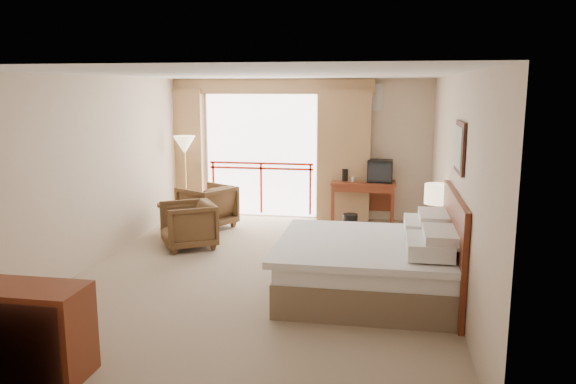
% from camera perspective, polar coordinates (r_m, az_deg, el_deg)
% --- Properties ---
extents(floor, '(7.00, 7.00, 0.00)m').
position_cam_1_polar(floor, '(7.90, -2.54, -8.11)').
color(floor, gray).
rests_on(floor, ground).
extents(ceiling, '(7.00, 7.00, 0.00)m').
position_cam_1_polar(ceiling, '(7.49, -2.71, 11.86)').
color(ceiling, white).
rests_on(ceiling, wall_back).
extents(wall_back, '(5.00, 0.00, 5.00)m').
position_cam_1_polar(wall_back, '(10.99, 1.35, 4.41)').
color(wall_back, '#CAB094').
rests_on(wall_back, ground).
extents(wall_front, '(5.00, 0.00, 5.00)m').
position_cam_1_polar(wall_front, '(4.31, -12.84, -5.62)').
color(wall_front, '#CAB094').
rests_on(wall_front, ground).
extents(wall_left, '(0.00, 7.00, 7.00)m').
position_cam_1_polar(wall_left, '(8.48, -19.36, 1.97)').
color(wall_left, '#CAB094').
rests_on(wall_left, ground).
extents(wall_right, '(0.00, 7.00, 7.00)m').
position_cam_1_polar(wall_right, '(7.45, 16.50, 1.02)').
color(wall_right, '#CAB094').
rests_on(wall_right, ground).
extents(balcony_door, '(2.40, 0.00, 2.40)m').
position_cam_1_polar(balcony_door, '(11.14, -2.75, 3.71)').
color(balcony_door, white).
rests_on(balcony_door, wall_back).
extents(balcony_railing, '(2.09, 0.03, 1.02)m').
position_cam_1_polar(balcony_railing, '(11.17, -2.75, 1.72)').
color(balcony_railing, '#A61F0E').
rests_on(balcony_railing, wall_back).
extents(curtain_left, '(1.00, 0.26, 2.50)m').
position_cam_1_polar(curtain_left, '(11.48, -10.97, 3.98)').
color(curtain_left, olive).
rests_on(curtain_left, wall_back).
extents(curtain_right, '(1.00, 0.26, 2.50)m').
position_cam_1_polar(curtain_right, '(10.76, 5.72, 3.69)').
color(curtain_right, olive).
rests_on(curtain_right, wall_back).
extents(valance, '(4.40, 0.22, 0.28)m').
position_cam_1_polar(valance, '(10.96, -2.93, 10.67)').
color(valance, olive).
rests_on(valance, wall_back).
extents(hvac_vent, '(0.50, 0.04, 0.50)m').
position_cam_1_polar(hvac_vent, '(10.78, 8.30, 9.51)').
color(hvac_vent, silver).
rests_on(hvac_vent, wall_back).
extents(bed, '(2.13, 2.06, 0.97)m').
position_cam_1_polar(bed, '(7.04, 8.42, -7.35)').
color(bed, brown).
rests_on(bed, floor).
extents(headboard, '(0.06, 2.10, 1.30)m').
position_cam_1_polar(headboard, '(7.01, 16.41, -5.42)').
color(headboard, '#591F0F').
rests_on(headboard, wall_right).
extents(framed_art, '(0.04, 0.72, 0.60)m').
position_cam_1_polar(framed_art, '(6.79, 17.03, 4.36)').
color(framed_art, black).
rests_on(framed_art, wall_right).
extents(nightstand, '(0.39, 0.46, 0.54)m').
position_cam_1_polar(nightstand, '(8.41, 14.65, -5.35)').
color(nightstand, '#591F0F').
rests_on(nightstand, floor).
extents(table_lamp, '(0.35, 0.35, 0.61)m').
position_cam_1_polar(table_lamp, '(8.29, 14.87, -0.28)').
color(table_lamp, tan).
rests_on(table_lamp, nightstand).
extents(phone, '(0.18, 0.15, 0.07)m').
position_cam_1_polar(phone, '(8.18, 14.49, -3.55)').
color(phone, black).
rests_on(phone, nightstand).
extents(desk, '(1.20, 0.58, 0.79)m').
position_cam_1_polar(desk, '(10.76, 7.66, 0.20)').
color(desk, '#591F0F').
rests_on(desk, floor).
extents(tv, '(0.46, 0.37, 0.42)m').
position_cam_1_polar(tv, '(10.63, 9.32, 2.11)').
color(tv, black).
rests_on(tv, desk).
extents(coffee_maker, '(0.12, 0.12, 0.23)m').
position_cam_1_polar(coffee_maker, '(10.68, 5.81, 1.73)').
color(coffee_maker, black).
rests_on(coffee_maker, desk).
extents(cup, '(0.06, 0.06, 0.09)m').
position_cam_1_polar(cup, '(10.63, 6.59, 1.28)').
color(cup, white).
rests_on(cup, desk).
extents(wastebasket, '(0.27, 0.27, 0.33)m').
position_cam_1_polar(wastebasket, '(10.02, 6.34, -3.15)').
color(wastebasket, black).
rests_on(wastebasket, floor).
extents(armchair_far, '(1.17, 1.16, 0.78)m').
position_cam_1_polar(armchair_far, '(10.44, -8.17, -3.56)').
color(armchair_far, '#462F19').
rests_on(armchair_far, floor).
extents(armchair_near, '(1.10, 1.10, 0.74)m').
position_cam_1_polar(armchair_near, '(9.21, -10.01, -5.54)').
color(armchair_near, '#462F19').
rests_on(armchair_near, floor).
extents(side_table, '(0.54, 0.54, 0.59)m').
position_cam_1_polar(side_table, '(9.75, -11.54, -2.24)').
color(side_table, black).
rests_on(side_table, floor).
extents(book, '(0.22, 0.26, 0.02)m').
position_cam_1_polar(book, '(9.71, -11.58, -1.14)').
color(book, white).
rests_on(book, side_table).
extents(floor_lamp, '(0.42, 0.42, 1.63)m').
position_cam_1_polar(floor_lamp, '(10.82, -10.47, 4.42)').
color(floor_lamp, tan).
rests_on(floor_lamp, floor).
extents(dresser, '(1.25, 0.53, 0.83)m').
position_cam_1_polar(dresser, '(5.63, -25.77, -12.60)').
color(dresser, '#591F0F').
rests_on(dresser, floor).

